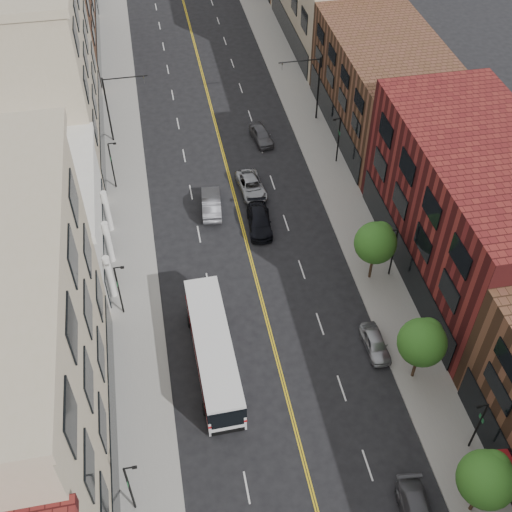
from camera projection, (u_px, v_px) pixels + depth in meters
sidewalk_left at (129, 220)px, 58.55m from camera, size 4.00×110.00×0.15m
sidewalk_right at (340, 194)px, 61.22m from camera, size 4.00×110.00×0.15m
bldg_l_tanoffice at (2, 373)px, 36.03m from camera, size 10.00×22.00×18.00m
bldg_l_white at (38, 227)px, 52.06m from camera, size 10.00×14.00×8.00m
bldg_l_far_a at (34, 68)px, 60.33m from camera, size 10.00×20.00×18.00m
bldg_r_mid at (472, 212)px, 50.32m from camera, size 10.00×22.00×12.00m
bldg_r_far_a at (383, 87)px, 65.61m from camera, size 10.00×20.00×10.00m
tree_r_1 at (487, 477)px, 36.79m from camera, size 3.40×3.40×5.59m
tree_r_2 at (423, 341)px, 43.73m from camera, size 3.40×3.40×5.59m
tree_r_3 at (376, 241)px, 50.68m from camera, size 3.40×3.40×5.59m
lamp_l_1 at (130, 486)px, 37.62m from camera, size 0.81×0.55×5.05m
lamp_l_2 at (119, 288)px, 48.74m from camera, size 0.81×0.55×5.05m
lamp_l_3 at (112, 163)px, 59.85m from camera, size 0.81×0.55×5.05m
lamp_r_1 at (478, 423)px, 40.55m from camera, size 0.81×0.55×5.05m
lamp_r_2 at (393, 250)px, 51.66m from camera, size 0.81×0.55×5.05m
lamp_r_3 at (338, 138)px, 62.77m from camera, size 0.81×0.55×5.05m
signal_mast_left at (114, 102)px, 64.31m from camera, size 4.49×0.18×7.20m
signal_mast_right at (312, 82)px, 67.05m from camera, size 4.49×0.18×7.20m
city_bus at (213, 349)px, 46.12m from camera, size 3.03×11.96×3.06m
car_parked_far at (375, 343)px, 47.89m from camera, size 1.61×3.88×1.31m
car_lane_behind at (211, 203)px, 59.09m from camera, size 2.19×5.06×1.62m
car_lane_a at (259, 221)px, 57.48m from camera, size 2.44×5.15×1.45m
car_lane_b at (251, 186)px, 61.05m from camera, size 2.67×5.13×1.38m
car_lane_c at (261, 135)px, 67.02m from camera, size 2.22×4.43×1.45m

